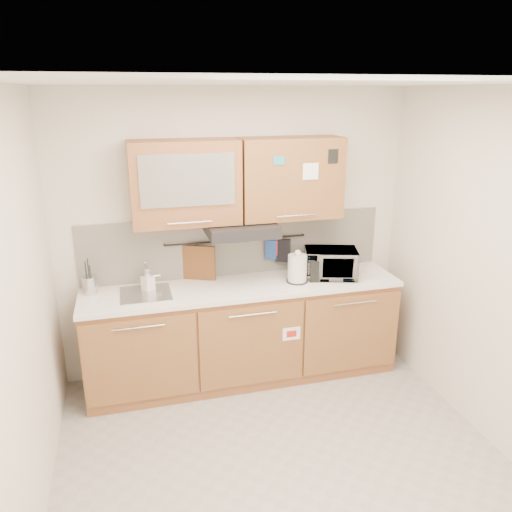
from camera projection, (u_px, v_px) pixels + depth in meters
floor at (283, 462)px, 3.62m from camera, size 3.20×3.20×0.00m
ceiling at (291, 83)px, 2.80m from camera, size 3.20×3.20×0.00m
wall_back at (235, 235)px, 4.58m from camera, size 3.20×0.00×3.20m
wall_left at (17, 325)px, 2.82m from camera, size 0.00×3.00×3.00m
wall_right at (497, 274)px, 3.60m from camera, size 0.00×3.00×3.00m
base_cabinet at (244, 337)px, 4.58m from camera, size 2.80×0.64×0.88m
countertop at (244, 287)px, 4.42m from camera, size 2.82×0.62×0.04m
backsplash at (236, 245)px, 4.60m from camera, size 2.80×0.02×0.56m
upper_cabinets at (238, 180)px, 4.25m from camera, size 1.82×0.37×0.70m
range_hood at (241, 229)px, 4.32m from camera, size 0.60×0.46×0.10m
sink at (146, 293)px, 4.23m from camera, size 0.42×0.40×0.26m
utensil_rail at (237, 240)px, 4.55m from camera, size 1.30×0.02×0.02m
utensil_crock at (90, 285)px, 4.21m from camera, size 0.14×0.14×0.31m
kettle at (297, 269)px, 4.46m from camera, size 0.23×0.23×0.30m
toaster at (323, 269)px, 4.52m from camera, size 0.29×0.20×0.20m
microwave at (330, 263)px, 4.58m from camera, size 0.54×0.44×0.26m
soap_bottle at (148, 280)px, 4.26m from camera, size 0.12×0.12×0.19m
cutting_board at (197, 268)px, 4.52m from camera, size 0.31×0.16×0.41m
oven_mitt at (271, 250)px, 4.65m from camera, size 0.11×0.06×0.18m
dark_pouch at (283, 250)px, 4.68m from camera, size 0.14×0.09×0.22m
pot_holder at (271, 248)px, 4.64m from camera, size 0.12×0.04×0.15m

